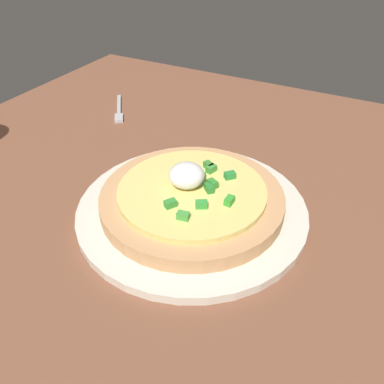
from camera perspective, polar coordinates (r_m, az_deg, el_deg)
dining_table at (r=51.54cm, az=-10.12°, el=-1.95°), size 91.18×72.95×3.02cm
plate at (r=46.94cm, az=0.00°, el=-2.49°), size 27.14×27.14×1.07cm
pizza at (r=45.84cm, az=-0.02°, el=-0.70°), size 21.45×21.45×5.21cm
fork at (r=72.16cm, az=-10.54°, el=11.52°), size 9.36×7.22×0.50cm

